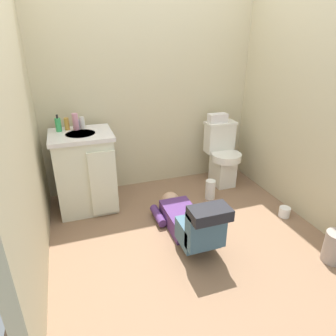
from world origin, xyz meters
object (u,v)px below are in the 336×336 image
toilet (222,155)px  tissue_box (218,118)px  person_plumber (189,221)px  vanity_cabinet (85,171)px  bottle_amber (67,124)px  toilet_paper_roll (284,212)px  bottle_white (82,123)px  paper_towel_roll (210,190)px  bottle_pink (75,122)px  faucet (79,124)px  trash_can (335,247)px  soap_dispenser (58,125)px

toilet → tissue_box: bearing=116.4°
toilet → person_plumber: (-0.80, -0.89, -0.19)m
vanity_cabinet → tissue_box: bearing=5.2°
vanity_cabinet → bottle_amber: bottle_amber is taller
vanity_cabinet → toilet_paper_roll: vanity_cabinet is taller
toilet_paper_roll → bottle_white: bearing=151.5°
paper_towel_roll → toilet_paper_roll: (0.55, -0.57, -0.06)m
bottle_pink → paper_towel_roll: bearing=-16.7°
person_plumber → bottle_pink: bearing=130.5°
toilet_paper_roll → faucet: bearing=151.9°
faucet → trash_can: size_ratio=0.38×
person_plumber → soap_dispenser: size_ratio=6.42×
toilet_paper_roll → person_plumber: bearing=180.0°
vanity_cabinet → faucet: size_ratio=8.20×
faucet → person_plumber: (0.80, -0.99, -0.69)m
trash_can → toilet_paper_roll: trash_can is taller
vanity_cabinet → paper_towel_roll: bearing=-11.7°
toilet → tissue_box: (-0.04, 0.09, 0.43)m
soap_dispenser → bottle_pink: bearing=1.4°
soap_dispenser → bottle_pink: (0.16, 0.00, 0.01)m
person_plumber → bottle_amber: bearing=132.5°
vanity_cabinet → person_plumber: (0.80, -0.84, -0.24)m
trash_can → bottle_white: bearing=136.8°
faucet → tissue_box: bearing=-0.1°
bottle_white → toilet_paper_roll: bearing=-28.5°
soap_dispenser → toilet_paper_roll: bearing=-25.4°
bottle_amber → trash_can: (1.90, -1.66, -0.75)m
tissue_box → bottle_white: bottle_white is taller
faucet → soap_dispenser: bearing=-174.0°
bottle_white → toilet: bearing=-3.4°
toilet → vanity_cabinet: 1.60m
faucet → tissue_box: (1.56, -0.00, -0.07)m
tissue_box → trash_can: size_ratio=0.84×
toilet → person_plumber: size_ratio=0.70×
person_plumber → trash_can: (0.99, -0.66, -0.04)m
paper_towel_roll → soap_dispenser: bearing=165.2°
toilet → bottle_white: 1.65m
faucet → paper_towel_roll: 1.56m
bottle_pink → tissue_box: bearing=0.4°
bottle_pink → bottle_white: 0.07m
faucet → trash_can: 2.54m
bottle_amber → bottle_white: (0.15, -0.01, 0.00)m
person_plumber → bottle_white: bottle_white is taller
vanity_cabinet → paper_towel_roll: 1.36m
tissue_box → toilet: bearing=-63.6°
vanity_cabinet → person_plumber: size_ratio=0.77×
person_plumber → bottle_white: size_ratio=8.73×
vanity_cabinet → bottle_pink: (-0.03, 0.13, 0.48)m
faucet → bottle_pink: bottle_pink is taller
vanity_cabinet → tissue_box: tissue_box is taller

